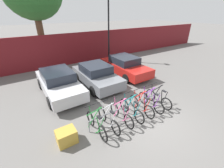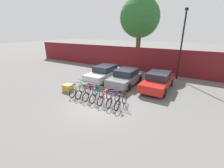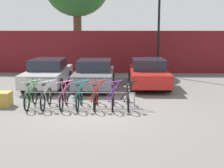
{
  "view_description": "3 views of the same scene",
  "coord_description": "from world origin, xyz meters",
  "px_view_note": "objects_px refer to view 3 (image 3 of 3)",
  "views": [
    {
      "loc": [
        -4.37,
        -3.67,
        4.46
      ],
      "look_at": [
        -0.58,
        2.1,
        1.05
      ],
      "focal_mm": 24.0,
      "sensor_mm": 36.0,
      "label": 1
    },
    {
      "loc": [
        5.09,
        -6.92,
        4.52
      ],
      "look_at": [
        0.14,
        1.3,
        1.08
      ],
      "focal_mm": 24.0,
      "sensor_mm": 36.0,
      "label": 2
    },
    {
      "loc": [
        0.97,
        -10.69,
        2.97
      ],
      "look_at": [
        0.63,
        1.44,
        0.74
      ],
      "focal_mm": 50.0,
      "sensor_mm": 36.0,
      "label": 3
    }
  ],
  "objects_px": {
    "lamp_post": "(159,17)",
    "cargo_crate": "(2,99)",
    "bicycle_silver": "(46,98)",
    "car_grey": "(94,74)",
    "bike_rack": "(80,94)",
    "bicycle_black": "(128,98)",
    "bicycle_teal": "(79,98)",
    "bicycle_pink": "(64,98)",
    "car_silver": "(48,73)",
    "bicycle_red": "(96,98)",
    "bicycle_purple": "(113,98)",
    "bicycle_green": "(31,98)",
    "car_red": "(148,73)"
  },
  "relations": [
    {
      "from": "bicycle_green",
      "to": "bicycle_purple",
      "type": "relative_size",
      "value": 1.0
    },
    {
      "from": "bicycle_green",
      "to": "lamp_post",
      "type": "height_order",
      "value": "lamp_post"
    },
    {
      "from": "lamp_post",
      "to": "cargo_crate",
      "type": "relative_size",
      "value": 9.06
    },
    {
      "from": "bicycle_red",
      "to": "bicycle_purple",
      "type": "xyz_separation_m",
      "value": [
        0.64,
        0.0,
        0.0
      ]
    },
    {
      "from": "bicycle_green",
      "to": "bicycle_purple",
      "type": "xyz_separation_m",
      "value": [
        3.06,
        0.0,
        0.0
      ]
    },
    {
      "from": "bicycle_red",
      "to": "cargo_crate",
      "type": "height_order",
      "value": "bicycle_red"
    },
    {
      "from": "bicycle_silver",
      "to": "bicycle_teal",
      "type": "distance_m",
      "value": 1.24
    },
    {
      "from": "bicycle_silver",
      "to": "cargo_crate",
      "type": "height_order",
      "value": "bicycle_silver"
    },
    {
      "from": "bicycle_silver",
      "to": "bicycle_purple",
      "type": "height_order",
      "value": "same"
    },
    {
      "from": "bicycle_silver",
      "to": "bicycle_teal",
      "type": "bearing_deg",
      "value": 3.34
    },
    {
      "from": "bicycle_silver",
      "to": "bicycle_teal",
      "type": "height_order",
      "value": "same"
    },
    {
      "from": "bicycle_teal",
      "to": "cargo_crate",
      "type": "xyz_separation_m",
      "value": [
        -2.97,
        0.15,
        -0.1
      ]
    },
    {
      "from": "bicycle_silver",
      "to": "lamp_post",
      "type": "relative_size",
      "value": 0.27
    },
    {
      "from": "bicycle_black",
      "to": "car_grey",
      "type": "distance_m",
      "value": 4.13
    },
    {
      "from": "bicycle_pink",
      "to": "bicycle_purple",
      "type": "bearing_deg",
      "value": 1.34
    },
    {
      "from": "car_red",
      "to": "lamp_post",
      "type": "relative_size",
      "value": 0.69
    },
    {
      "from": "bicycle_pink",
      "to": "bicycle_silver",
      "type": "bearing_deg",
      "value": -178.66
    },
    {
      "from": "bicycle_green",
      "to": "bicycle_teal",
      "type": "distance_m",
      "value": 1.81
    },
    {
      "from": "bicycle_red",
      "to": "bicycle_purple",
      "type": "bearing_deg",
      "value": -3.96
    },
    {
      "from": "bicycle_purple",
      "to": "bicycle_pink",
      "type": "bearing_deg",
      "value": -179.63
    },
    {
      "from": "bike_rack",
      "to": "bicycle_green",
      "type": "xyz_separation_m",
      "value": [
        -1.81,
        -0.15,
        -0.11
      ]
    },
    {
      "from": "bicycle_green",
      "to": "bicycle_silver",
      "type": "bearing_deg",
      "value": 3.47
    },
    {
      "from": "bicycle_silver",
      "to": "bicycle_red",
      "type": "height_order",
      "value": "same"
    },
    {
      "from": "car_red",
      "to": "bike_rack",
      "type": "bearing_deg",
      "value": -125.28
    },
    {
      "from": "car_silver",
      "to": "cargo_crate",
      "type": "relative_size",
      "value": 6.31
    },
    {
      "from": "bicycle_purple",
      "to": "lamp_post",
      "type": "bearing_deg",
      "value": 72.5
    },
    {
      "from": "bicycle_red",
      "to": "bicycle_purple",
      "type": "height_order",
      "value": "same"
    },
    {
      "from": "bicycle_pink",
      "to": "car_silver",
      "type": "distance_m",
      "value": 4.35
    },
    {
      "from": "bicycle_teal",
      "to": "bicycle_purple",
      "type": "distance_m",
      "value": 1.25
    },
    {
      "from": "bicycle_teal",
      "to": "bicycle_pink",
      "type": "bearing_deg",
      "value": -178.71
    },
    {
      "from": "bicycle_pink",
      "to": "car_silver",
      "type": "relative_size",
      "value": 0.39
    },
    {
      "from": "bicycle_silver",
      "to": "bicycle_black",
      "type": "distance_m",
      "value": 3.04
    },
    {
      "from": "bicycle_teal",
      "to": "cargo_crate",
      "type": "bearing_deg",
      "value": 178.47
    },
    {
      "from": "bicycle_black",
      "to": "bike_rack",
      "type": "bearing_deg",
      "value": 175.31
    },
    {
      "from": "bike_rack",
      "to": "bicycle_black",
      "type": "relative_size",
      "value": 2.43
    },
    {
      "from": "bicycle_pink",
      "to": "bicycle_purple",
      "type": "xyz_separation_m",
      "value": [
        1.82,
        0.0,
        0.0
      ]
    },
    {
      "from": "bicycle_green",
      "to": "car_grey",
      "type": "relative_size",
      "value": 0.42
    },
    {
      "from": "bicycle_red",
      "to": "lamp_post",
      "type": "bearing_deg",
      "value": 64.13
    },
    {
      "from": "bicycle_red",
      "to": "car_red",
      "type": "distance_m",
      "value": 4.87
    },
    {
      "from": "car_grey",
      "to": "car_silver",
      "type": "bearing_deg",
      "value": 173.99
    },
    {
      "from": "bicycle_pink",
      "to": "bicycle_green",
      "type": "bearing_deg",
      "value": -178.66
    },
    {
      "from": "bicycle_pink",
      "to": "lamp_post",
      "type": "distance_m",
      "value": 9.63
    },
    {
      "from": "bicycle_red",
      "to": "car_silver",
      "type": "bearing_deg",
      "value": 119.71
    },
    {
      "from": "car_red",
      "to": "lamp_post",
      "type": "height_order",
      "value": "lamp_post"
    },
    {
      "from": "car_silver",
      "to": "car_grey",
      "type": "bearing_deg",
      "value": -6.01
    },
    {
      "from": "bike_rack",
      "to": "bicycle_purple",
      "type": "relative_size",
      "value": 2.43
    },
    {
      "from": "bicycle_red",
      "to": "bicycle_purple",
      "type": "relative_size",
      "value": 1.0
    },
    {
      "from": "bicycle_silver",
      "to": "car_grey",
      "type": "relative_size",
      "value": 0.42
    },
    {
      "from": "bicycle_green",
      "to": "bicycle_purple",
      "type": "height_order",
      "value": "same"
    },
    {
      "from": "bicycle_teal",
      "to": "lamp_post",
      "type": "distance_m",
      "value": 9.39
    }
  ]
}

